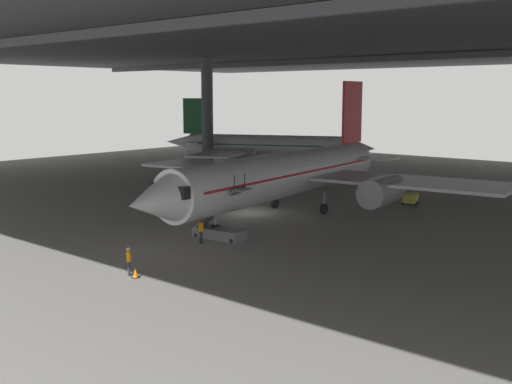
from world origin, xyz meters
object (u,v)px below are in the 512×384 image
(baggage_tug, at_px, (411,198))
(traffic_cone_orange, at_px, (136,273))
(airplane_main, at_px, (287,174))
(boarding_stairs, at_px, (220,228))
(crew_worker_by_stairs, at_px, (201,230))
(crew_worker_near_nose, at_px, (129,260))
(airplane_distant, at_px, (264,146))

(baggage_tug, bearing_deg, traffic_cone_orange, -91.64)
(airplane_main, xyz_separation_m, boarding_stairs, (1.62, -9.64, -2.65))
(airplane_main, relative_size, crew_worker_by_stairs, 21.38)
(baggage_tug, bearing_deg, boarding_stairs, -100.18)
(crew_worker_near_nose, distance_m, crew_worker_by_stairs, 8.08)
(traffic_cone_orange, distance_m, baggage_tug, 30.80)
(airplane_main, xyz_separation_m, airplane_distant, (-21.79, 23.41, -0.32))
(baggage_tug, bearing_deg, crew_worker_by_stairs, -99.24)
(crew_worker_near_nose, xyz_separation_m, traffic_cone_orange, (0.61, -0.04, -0.62))
(boarding_stairs, relative_size, crew_worker_by_stairs, 2.78)
(boarding_stairs, xyz_separation_m, traffic_cone_orange, (2.90, -9.71, -0.43))
(airplane_distant, height_order, traffic_cone_orange, airplane_distant)
(crew_worker_near_nose, bearing_deg, airplane_main, 101.47)
(airplane_main, bearing_deg, crew_worker_near_nose, -78.53)
(crew_worker_near_nose, bearing_deg, baggage_tug, 87.23)
(crew_worker_by_stairs, distance_m, traffic_cone_orange, 8.33)
(boarding_stairs, bearing_deg, crew_worker_by_stairs, -88.61)
(airplane_distant, xyz_separation_m, baggage_tug, (27.19, -11.98, -2.53))
(boarding_stairs, relative_size, baggage_tug, 1.85)
(airplane_distant, distance_m, traffic_cone_orange, 50.28)
(crew_worker_near_nose, distance_m, baggage_tug, 30.78)
(crew_worker_near_nose, distance_m, airplane_distant, 49.90)
(airplane_main, bearing_deg, airplane_distant, 132.95)
(crew_worker_near_nose, height_order, baggage_tug, crew_worker_near_nose)
(crew_worker_near_nose, bearing_deg, crew_worker_by_stairs, 106.14)
(airplane_main, distance_m, boarding_stairs, 10.13)
(boarding_stairs, xyz_separation_m, crew_worker_near_nose, (2.29, -9.67, 0.19))
(airplane_main, xyz_separation_m, crew_worker_by_stairs, (1.67, -11.55, -2.44))
(airplane_main, relative_size, crew_worker_near_nose, 21.90)
(airplane_distant, relative_size, baggage_tug, 11.02)
(crew_worker_by_stairs, distance_m, airplane_distant, 42.15)
(airplane_main, relative_size, baggage_tug, 14.22)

